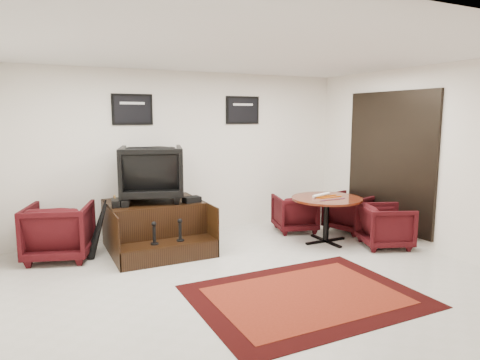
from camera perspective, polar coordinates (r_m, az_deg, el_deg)
name	(u,v)px	position (r m, az deg, el deg)	size (l,w,h in m)	color
ground	(252,278)	(5.59, 1.55, -12.95)	(6.00, 6.00, 0.00)	beige
room_shell	(276,137)	(5.51, 4.81, 5.79)	(6.02, 5.02, 2.81)	white
area_rug	(306,296)	(5.12, 8.74, -15.04)	(2.51, 1.88, 0.01)	black
shine_podium	(156,227)	(6.80, -11.18, -6.17)	(1.42, 1.47, 0.73)	black
shine_chair	(152,170)	(6.77, -11.71, 1.30)	(0.93, 0.87, 0.96)	black
shoes_pair	(120,203)	(6.51, -15.75, -2.92)	(0.26, 0.32, 0.11)	black
polish_kit	(192,199)	(6.60, -6.46, -2.60)	(0.25, 0.18, 0.09)	black
umbrella_black	(98,230)	(6.52, -18.35, -6.41)	(0.31, 0.12, 0.83)	black
umbrella_hooked	(98,227)	(6.68, -18.41, -5.93)	(0.32, 0.12, 0.85)	black
armchair_side	(59,228)	(6.71, -22.97, -5.97)	(0.86, 0.81, 0.89)	black
meeting_table	(327,203)	(7.07, 11.48, -3.03)	(1.13, 1.13, 0.74)	#411109
table_chair_back	(295,211)	(7.73, 7.33, -4.13)	(0.70, 0.65, 0.72)	black
table_chair_window	(350,210)	(7.92, 14.47, -3.92)	(0.72, 0.68, 0.75)	black
table_chair_corner	(385,224)	(7.13, 18.83, -5.55)	(0.71, 0.67, 0.73)	black
paper_roll	(321,195)	(7.13, 10.78, -1.96)	(0.05, 0.05, 0.42)	white
table_clutter	(330,197)	(7.04, 11.89, -2.28)	(0.57, 0.34, 0.01)	orange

